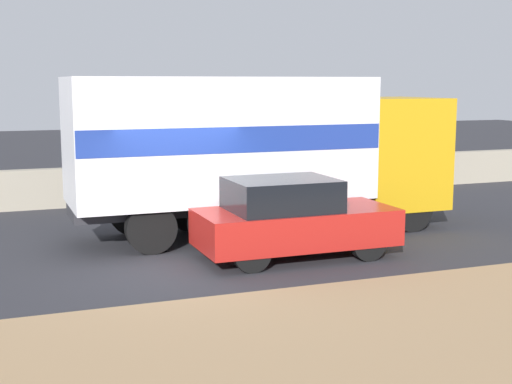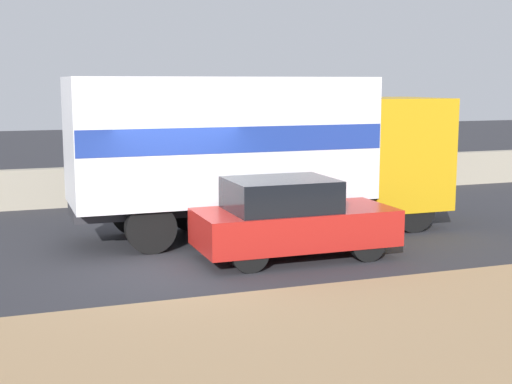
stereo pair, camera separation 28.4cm
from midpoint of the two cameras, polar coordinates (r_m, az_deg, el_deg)
ground_plane at (r=13.43m, az=-4.57°, el=-5.83°), size 80.00×80.00×0.00m
dirt_shoulder_foreground at (r=8.81m, az=4.52°, el=-13.70°), size 60.00×6.08×0.04m
stone_wall_backdrop at (r=20.29m, az=-9.98°, el=0.59°), size 60.00×0.35×1.07m
box_truck at (r=15.73m, az=0.52°, el=3.79°), size 8.50×2.43×3.49m
car_hatchback at (r=13.76m, az=3.41°, el=-2.15°), size 3.83×1.70×1.56m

